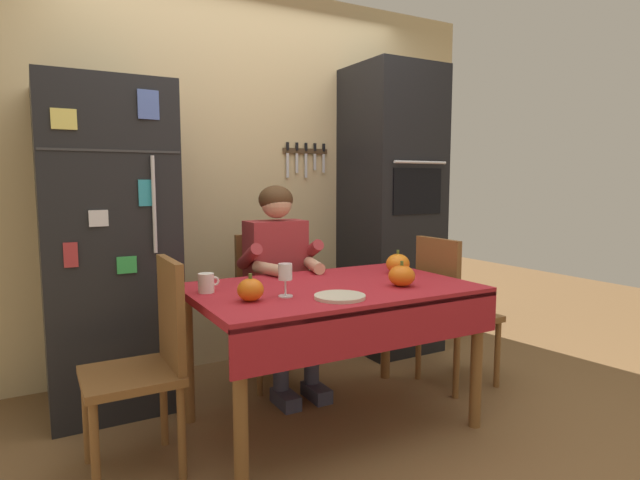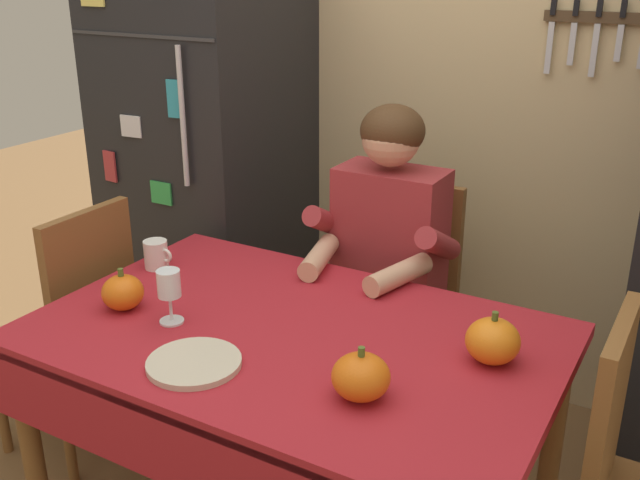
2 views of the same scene
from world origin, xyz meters
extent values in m
cube|color=#D1B784|center=(0.05, 1.35, 1.30)|extent=(3.70, 0.10, 2.60)
cube|color=#4C3823|center=(0.48, 1.29, 1.49)|extent=(0.36, 0.02, 0.04)
cube|color=silver|center=(0.33, 1.28, 1.38)|extent=(0.02, 0.01, 0.18)
cube|color=black|center=(0.33, 1.28, 1.52)|extent=(0.02, 0.01, 0.06)
cube|color=silver|center=(0.40, 1.28, 1.40)|extent=(0.02, 0.01, 0.14)
cube|color=black|center=(0.40, 1.28, 1.52)|extent=(0.02, 0.01, 0.06)
cube|color=silver|center=(0.48, 1.28, 1.38)|extent=(0.02, 0.01, 0.18)
cube|color=black|center=(0.48, 1.28, 1.52)|extent=(0.02, 0.01, 0.06)
cube|color=silver|center=(0.55, 1.28, 1.41)|extent=(0.02, 0.01, 0.12)
cube|color=black|center=(0.55, 1.28, 1.52)|extent=(0.02, 0.01, 0.06)
cube|color=black|center=(-0.95, 0.96, 0.90)|extent=(0.68, 0.68, 1.80)
cylinder|color=silver|center=(-0.76, 0.60, 1.15)|extent=(0.02, 0.02, 0.50)
cube|color=#333335|center=(-0.95, 0.62, 1.42)|extent=(0.67, 0.01, 0.01)
cube|color=teal|center=(-0.80, 0.61, 1.21)|extent=(0.07, 0.02, 0.13)
cube|color=green|center=(-0.91, 0.61, 0.84)|extent=(0.10, 0.01, 0.09)
cube|color=silver|center=(-1.03, 0.61, 1.09)|extent=(0.09, 0.02, 0.08)
cube|color=#B73338|center=(-1.16, 0.61, 0.91)|extent=(0.06, 0.01, 0.12)
cylinder|color=brown|center=(-0.64, -0.29, 0.35)|extent=(0.06, 0.06, 0.70)
cylinder|color=brown|center=(-0.64, 0.49, 0.35)|extent=(0.06, 0.06, 0.70)
cylinder|color=brown|center=(0.64, 0.49, 0.35)|extent=(0.06, 0.06, 0.70)
cube|color=#A81E28|center=(0.00, 0.10, 0.72)|extent=(1.40, 0.90, 0.04)
cube|color=#A81E28|center=(0.00, -0.34, 0.62)|extent=(1.40, 0.01, 0.20)
cube|color=brown|center=(-0.01, 0.79, 0.43)|extent=(0.40, 0.40, 0.04)
cube|color=brown|center=(-0.01, 0.97, 0.69)|extent=(0.36, 0.04, 0.48)
cylinder|color=brown|center=(-0.18, 0.62, 0.21)|extent=(0.04, 0.04, 0.41)
cylinder|color=brown|center=(-0.18, 0.96, 0.21)|extent=(0.04, 0.04, 0.41)
cylinder|color=brown|center=(0.16, 0.62, 0.21)|extent=(0.04, 0.04, 0.41)
cylinder|color=brown|center=(0.16, 0.96, 0.21)|extent=(0.04, 0.04, 0.41)
cube|color=#38384C|center=(-0.11, 0.41, 0.04)|extent=(0.10, 0.22, 0.08)
cylinder|color=#38384C|center=(-0.11, 0.47, 0.23)|extent=(0.09, 0.09, 0.38)
cylinder|color=#38384C|center=(0.09, 0.47, 0.23)|extent=(0.09, 0.09, 0.38)
cube|color=#38384C|center=(-0.10, 0.63, 0.50)|extent=(0.12, 0.40, 0.11)
cube|color=#38384C|center=(0.08, 0.63, 0.50)|extent=(0.12, 0.40, 0.11)
cube|color=#9E2D33|center=(-0.01, 0.75, 0.79)|extent=(0.36, 0.20, 0.48)
cylinder|color=#9E2D33|center=(-0.21, 0.68, 0.83)|extent=(0.07, 0.26, 0.18)
cylinder|color=#9E2D33|center=(0.19, 0.68, 0.83)|extent=(0.07, 0.26, 0.18)
cylinder|color=#D8A884|center=(-0.15, 0.51, 0.78)|extent=(0.13, 0.27, 0.07)
cylinder|color=#D8A884|center=(0.13, 0.51, 0.78)|extent=(0.13, 0.27, 0.07)
sphere|color=#D8A884|center=(-0.01, 0.73, 1.14)|extent=(0.19, 0.19, 0.19)
ellipsoid|color=#472D19|center=(-0.01, 0.74, 1.16)|extent=(0.21, 0.21, 0.17)
cube|color=brown|center=(-0.98, 0.14, 0.43)|extent=(0.40, 0.40, 0.04)
cube|color=brown|center=(-0.80, 0.14, 0.69)|extent=(0.04, 0.36, 0.48)
cylinder|color=brown|center=(-1.15, 0.31, 0.21)|extent=(0.04, 0.04, 0.41)
cylinder|color=brown|center=(-0.81, 0.31, 0.21)|extent=(0.04, 0.04, 0.41)
cylinder|color=brown|center=(-1.15, -0.03, 0.21)|extent=(0.04, 0.04, 0.41)
cylinder|color=brown|center=(-0.81, -0.03, 0.21)|extent=(0.04, 0.04, 0.41)
cube|color=brown|center=(0.80, 0.20, 0.69)|extent=(0.04, 0.36, 0.48)
cylinder|color=white|center=(-0.61, 0.24, 0.79)|extent=(0.08, 0.08, 0.09)
torus|color=white|center=(-0.56, 0.24, 0.79)|extent=(0.05, 0.01, 0.05)
cylinder|color=white|center=(-0.31, -0.02, 0.74)|extent=(0.07, 0.07, 0.01)
cylinder|color=white|center=(-0.31, -0.02, 0.78)|extent=(0.01, 0.01, 0.07)
cylinder|color=white|center=(-0.31, -0.02, 0.86)|extent=(0.06, 0.06, 0.08)
ellipsoid|color=orange|center=(-0.49, -0.03, 0.79)|extent=(0.12, 0.12, 0.10)
cylinder|color=#4C6023|center=(-0.49, -0.03, 0.85)|extent=(0.02, 0.02, 0.02)
ellipsoid|color=orange|center=(0.30, -0.09, 0.79)|extent=(0.14, 0.14, 0.11)
cylinder|color=#4C6023|center=(0.30, -0.09, 0.86)|extent=(0.02, 0.02, 0.02)
ellipsoid|color=orange|center=(0.51, 0.21, 0.80)|extent=(0.14, 0.14, 0.11)
cylinder|color=#4C6023|center=(0.51, 0.21, 0.87)|extent=(0.02, 0.02, 0.02)
cylinder|color=beige|center=(-0.11, -0.17, 0.75)|extent=(0.23, 0.23, 0.02)
camera|label=1|loc=(-1.32, -2.15, 1.27)|focal=29.16mm
camera|label=2|loc=(0.93, -1.37, 1.68)|focal=40.90mm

